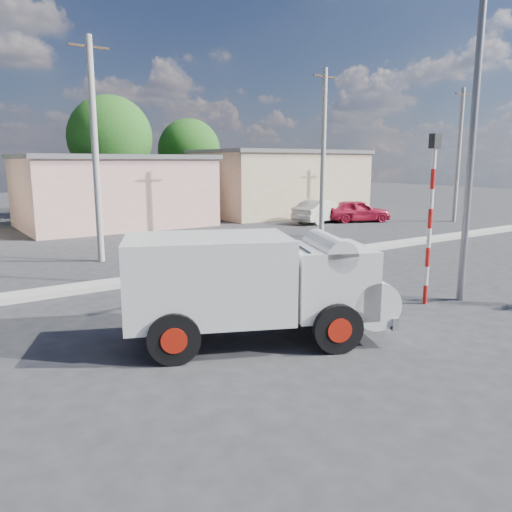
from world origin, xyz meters
TOP-DOWN VIEW (x-y plane):
  - ground_plane at (0.00, 0.00)m, footprint 120.00×120.00m
  - median at (0.00, 8.00)m, footprint 40.00×0.80m
  - truck at (-1.96, 1.77)m, footprint 5.70×3.97m
  - car_cream at (12.89, 16.31)m, footprint 4.39×2.30m
  - car_red at (14.99, 15.33)m, footprint 4.30×3.06m
  - traffic_pole at (3.20, 1.50)m, footprint 0.28×0.18m
  - streetlight at (4.14, 1.20)m, footprint 2.34×0.22m
  - building_row at (1.10, 22.00)m, footprint 37.80×7.30m
  - tree_row at (-2.27, 28.62)m, footprint 34.13×7.32m
  - utility_poles at (3.25, 12.00)m, footprint 35.40×0.24m

SIDE VIEW (x-z plane):
  - ground_plane at x=0.00m, z-range 0.00..0.00m
  - median at x=0.00m, z-range 0.00..0.16m
  - car_red at x=14.99m, z-range 0.00..1.36m
  - car_cream at x=12.89m, z-range 0.00..1.37m
  - truck at x=-1.96m, z-range 0.12..2.34m
  - building_row at x=1.10m, z-range -0.09..4.35m
  - traffic_pole at x=3.20m, z-range 0.41..4.77m
  - utility_poles at x=3.25m, z-range 0.07..8.07m
  - tree_row at x=-2.27m, z-range 0.78..8.88m
  - streetlight at x=4.14m, z-range 0.46..9.46m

